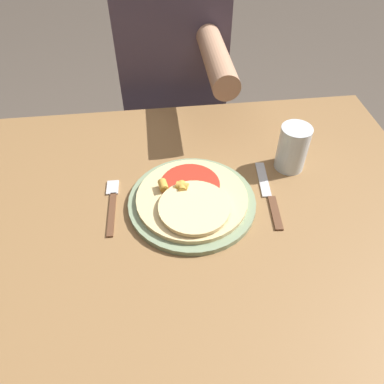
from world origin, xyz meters
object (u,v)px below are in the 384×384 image
at_px(knife, 269,195).
at_px(pizza, 192,199).
at_px(person_diner, 173,82).
at_px(drinking_glass, 293,148).
at_px(fork, 112,203).
at_px(plate, 192,202).
at_px(dining_table, 181,238).

bearing_deg(knife, pizza, -176.56).
bearing_deg(person_diner, drinking_glass, -63.25).
xyz_separation_m(fork, person_diner, (0.19, 0.58, -0.03)).
bearing_deg(fork, person_diner, 71.85).
bearing_deg(plate, knife, 1.47).
height_order(knife, person_diner, person_diner).
bearing_deg(knife, plate, -178.53).
xyz_separation_m(pizza, fork, (-0.18, 0.03, -0.02)).
xyz_separation_m(pizza, knife, (0.18, 0.01, -0.02)).
distance_m(dining_table, pizza, 0.14).
bearing_deg(pizza, knife, 3.44).
distance_m(plate, knife, 0.18).
height_order(fork, drinking_glass, drinking_glass).
relative_size(pizza, person_diner, 0.20).
relative_size(dining_table, person_diner, 0.96).
distance_m(dining_table, fork, 0.20).
height_order(plate, knife, plate).
bearing_deg(drinking_glass, pizza, -157.61).
bearing_deg(fork, drinking_glass, 10.11).
distance_m(plate, fork, 0.18).
xyz_separation_m(knife, drinking_glass, (0.08, 0.10, 0.06)).
bearing_deg(fork, pizza, -8.93).
height_order(pizza, knife, pizza).
bearing_deg(knife, fork, 177.26).
height_order(plate, fork, plate).
xyz_separation_m(fork, drinking_glass, (0.44, 0.08, 0.06)).
bearing_deg(knife, drinking_glass, 51.40).
bearing_deg(pizza, plate, 81.05).
bearing_deg(drinking_glass, knife, -128.60).
distance_m(knife, drinking_glass, 0.14).
distance_m(fork, drinking_glass, 0.45).
bearing_deg(person_diner, knife, -73.62).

